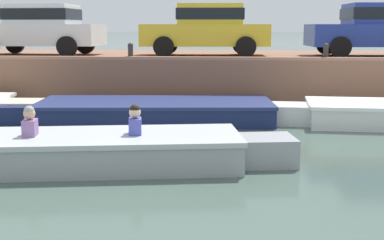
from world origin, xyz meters
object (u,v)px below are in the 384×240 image
car_leftmost_white (40,27)px  car_centre_blue (376,27)px  boat_moored_central_navy (144,111)px  mooring_bollard_mid (131,50)px  mooring_bollard_east (326,51)px  car_left_inner_yellow (207,27)px  motorboat_passing (105,150)px

car_leftmost_white → car_centre_blue: size_ratio=1.00×
boat_moored_central_navy → mooring_bollard_mid: 2.39m
mooring_bollard_mid → mooring_bollard_east: (5.22, 0.00, 0.00)m
car_left_inner_yellow → car_centre_blue: bearing=0.0°
car_left_inner_yellow → car_centre_blue: same height
boat_moored_central_navy → car_left_inner_yellow: bearing=70.6°
car_centre_blue → car_leftmost_white: bearing=-180.0°
car_leftmost_white → car_left_inner_yellow: size_ratio=1.00×
motorboat_passing → mooring_bollard_east: bearing=53.4°
car_leftmost_white → car_centre_blue: (10.17, 0.00, 0.00)m
car_leftmost_white → mooring_bollard_mid: 3.77m
boat_moored_central_navy → car_centre_blue: 7.66m
car_leftmost_white → mooring_bollard_mid: (3.17, -1.95, -0.61)m
car_left_inner_yellow → car_centre_blue: 5.02m
motorboat_passing → car_left_inner_yellow: (1.28, 8.04, 1.95)m
motorboat_passing → car_centre_blue: 10.40m
car_centre_blue → car_left_inner_yellow: bearing=-180.0°
mooring_bollard_mid → boat_moored_central_navy: bearing=-70.6°
motorboat_passing → mooring_bollard_mid: mooring_bollard_mid is taller
boat_moored_central_navy → car_left_inner_yellow: (1.33, 3.80, 1.98)m
mooring_bollard_mid → mooring_bollard_east: same height
boat_moored_central_navy → mooring_bollard_east: mooring_bollard_east is taller
motorboat_passing → car_leftmost_white: 9.14m
mooring_bollard_mid → motorboat_passing: bearing=-83.4°
boat_moored_central_navy → car_leftmost_white: size_ratio=1.73×
car_centre_blue → mooring_bollard_east: (-1.78, -1.95, -0.61)m
car_left_inner_yellow → mooring_bollard_east: car_left_inner_yellow is taller
motorboat_passing → car_centre_blue: bearing=51.9°
car_leftmost_white → mooring_bollard_mid: car_leftmost_white is taller
car_left_inner_yellow → motorboat_passing: bearing=-99.1°
car_centre_blue → mooring_bollard_mid: 7.29m
mooring_bollard_mid → car_centre_blue: bearing=15.6°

